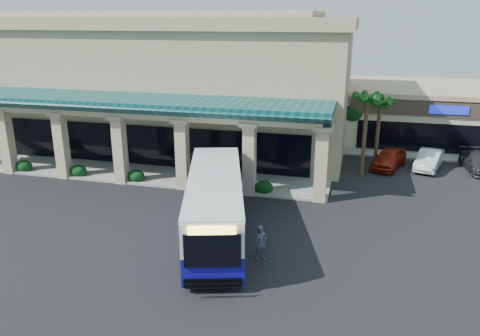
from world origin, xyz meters
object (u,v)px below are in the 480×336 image
(pedestrian, at_px, (261,243))
(car_red, at_px, (479,162))
(car_white, at_px, (429,160))
(transit_bus, at_px, (215,206))
(car_silver, at_px, (389,158))

(pedestrian, height_order, car_red, pedestrian)
(pedestrian, bearing_deg, car_red, 7.77)
(pedestrian, relative_size, car_white, 0.39)
(transit_bus, relative_size, car_white, 2.66)
(car_white, distance_m, car_red, 3.54)
(pedestrian, bearing_deg, car_white, 15.45)
(transit_bus, height_order, pedestrian, transit_bus)
(car_red, bearing_deg, pedestrian, -133.12)
(car_silver, xyz_separation_m, car_white, (2.92, 0.50, -0.04))
(transit_bus, bearing_deg, car_silver, 40.59)
(transit_bus, relative_size, car_silver, 2.62)
(transit_bus, height_order, car_red, transit_bus)
(car_silver, xyz_separation_m, car_red, (6.44, 0.91, -0.08))
(pedestrian, distance_m, car_red, 21.45)
(car_white, bearing_deg, transit_bus, -113.32)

